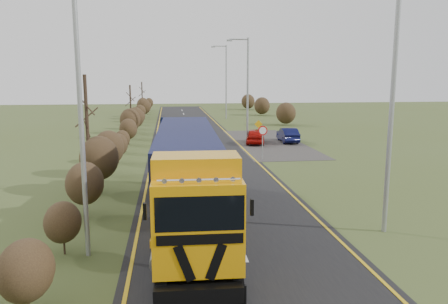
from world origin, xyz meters
name	(u,v)px	position (x,y,z in m)	size (l,w,h in m)	color
ground	(225,212)	(0.00, 0.00, 0.00)	(160.00, 160.00, 0.00)	#3F4C20
road	(206,166)	(0.00, 10.00, 0.01)	(8.00, 120.00, 0.02)	black
layby	(267,142)	(6.50, 20.00, 0.01)	(6.00, 18.00, 0.02)	#302D2B
lane_markings	(206,167)	(0.00, 9.69, 0.03)	(7.52, 116.00, 0.01)	gold
hedgerow	(109,150)	(-6.00, 7.89, 1.62)	(2.24, 102.04, 6.05)	#2F1F14
lorry	(188,173)	(-1.72, -1.78, 2.21)	(2.72, 14.00, 3.89)	black
car_red_hatchback	(255,136)	(5.28, 19.61, 0.68)	(1.61, 3.99, 1.36)	#A20C08
car_blue_sedan	(288,135)	(8.41, 20.06, 0.66)	(1.39, 3.98, 1.31)	#090C33
streetlight_near	(389,100)	(5.68, -3.28, 5.08)	(1.96, 0.18, 9.21)	gray
streetlight_mid	(246,86)	(4.49, 20.01, 5.13)	(1.98, 0.19, 9.30)	gray
streetlight_far	(225,78)	(5.59, 43.10, 5.71)	(2.18, 0.21, 10.30)	gray
left_pole	(81,113)	(-5.20, -4.20, 4.80)	(0.16, 0.16, 9.60)	gray
speed_sign	(263,136)	(4.25, 11.85, 1.75)	(0.68, 0.10, 2.48)	gray
warning_board	(258,128)	(5.80, 20.80, 1.23)	(0.76, 0.11, 2.00)	gray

